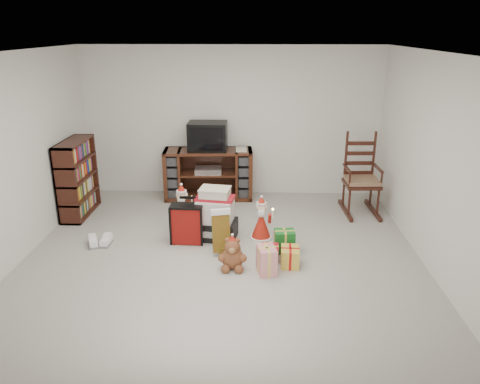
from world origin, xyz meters
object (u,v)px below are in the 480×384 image
Objects in this scene: gift_cluster at (278,253)px; red_suitcase at (187,224)px; bookshelf at (78,179)px; santa_figurine at (261,223)px; mrs_claus_figurine at (182,212)px; teddy_bear at (233,255)px; crt_television at (208,136)px; tv_stand at (209,174)px; rocking_chair at (360,184)px; sneaker_pair at (100,242)px; gift_pile at (215,217)px.

red_suitcase is at bearing 156.48° from gift_cluster.
bookshelf reaches higher than santa_figurine.
bookshelf is 1.74× the size of mrs_claus_figurine.
crt_television is at bearing 102.04° from teddy_bear.
red_suitcase is at bearing 132.26° from teddy_bear.
rocking_chair is at bearing -15.45° from tv_stand.
tv_stand is at bearing -77.43° from crt_television.
crt_television reaches higher than tv_stand.
mrs_claus_figurine is at bearing -100.38° from crt_television.
rocking_chair is at bearing 52.72° from gift_cluster.
sneaker_pair is (-1.81, 0.58, -0.13)m from teddy_bear.
teddy_bear is (0.64, -0.71, -0.10)m from red_suitcase.
rocking_chair is 2.57m from crt_television.
teddy_bear is 2.71m from crt_television.
rocking_chair reaches higher than sneaker_pair.
gift_pile is at bearing 107.72° from teddy_bear.
tv_stand is 2.09m from bookshelf.
rocking_chair reaches higher than red_suitcase.
bookshelf is 3.39m from gift_cluster.
red_suitcase is 1.59× the size of teddy_bear.
teddy_bear is 0.92m from santa_figurine.
santa_figurine reaches higher than gift_cluster.
gift_pile is at bearing 178.08° from santa_figurine.
mrs_claus_figurine is at bearing -103.94° from tv_stand.
gift_cluster reaches higher than sneaker_pair.
teddy_bear is 1.19× the size of sneaker_pair.
tv_stand is at bearing 22.76° from bookshelf.
bookshelf is 3.48× the size of sneaker_pair.
mrs_claus_figurine is 0.81× the size of gift_cluster.
rocking_chair is at bearing 34.94° from gift_pile.
teddy_bear reaches higher than gift_cluster.
gift_cluster is (-1.35, -1.78, -0.32)m from rocking_chair.
gift_pile is (-2.18, -1.09, -0.13)m from rocking_chair.
santa_figurine is at bearing -147.08° from rocking_chair.
santa_figurine is 2.05m from crt_television.
teddy_bear reaches higher than sneaker_pair.
red_suitcase is 1.01× the size of crt_television.
gift_pile is 0.40m from red_suitcase.
santa_figurine is 1.18m from mrs_claus_figurine.
rocking_chair reaches higher than santa_figurine.
red_suitcase is (-0.11, -1.79, -0.15)m from tv_stand.
santa_figurine is at bearing 10.32° from red_suitcase.
rocking_chair is at bearing 28.45° from red_suitcase.
rocking_chair is 2.85m from red_suitcase.
bookshelf reaches higher than mrs_claus_figurine.
sneaker_pair is at bearing -123.40° from crt_television.
tv_stand is at bearing 107.19° from gift_pile.
rocking_chair is (2.44, -0.53, 0.02)m from tv_stand.
tv_stand is at bearing 115.17° from gift_cluster.
red_suitcase is at bearing -96.78° from tv_stand.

